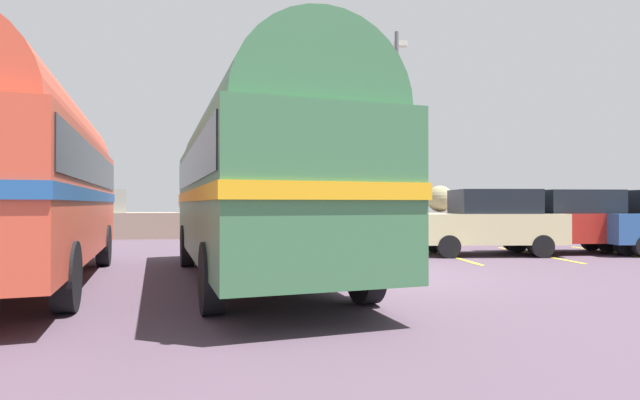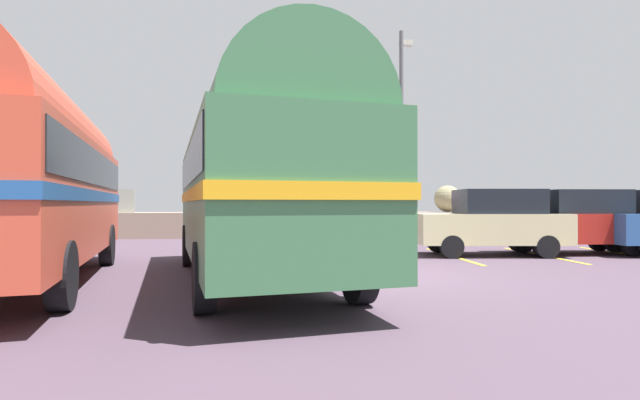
% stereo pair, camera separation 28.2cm
% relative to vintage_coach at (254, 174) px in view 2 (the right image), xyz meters
% --- Properties ---
extents(ground, '(32.00, 26.00, 0.02)m').
position_rel_vintage_coach_xyz_m(ground, '(2.44, 0.36, -2.04)').
color(ground, '#483846').
extents(breakwater, '(31.36, 2.01, 2.45)m').
position_rel_vintage_coach_xyz_m(breakwater, '(2.25, 12.17, -1.36)').
color(breakwater, gray).
rests_on(breakwater, ground).
extents(parking_lines, '(10.52, 4.40, 0.01)m').
position_rel_vintage_coach_xyz_m(parking_lines, '(10.48, 3.86, -2.03)').
color(parking_lines, yellow).
rests_on(parking_lines, ground).
extents(vintage_coach, '(4.19, 8.90, 3.70)m').
position_rel_vintage_coach_xyz_m(vintage_coach, '(0.00, 0.00, 0.00)').
color(vintage_coach, black).
rests_on(vintage_coach, ground).
extents(second_coach, '(4.22, 8.90, 3.70)m').
position_rel_vintage_coach_xyz_m(second_coach, '(-4.12, -0.15, 0.00)').
color(second_coach, black).
rests_on(second_coach, ground).
extents(parked_car_nearest, '(4.22, 2.03, 1.86)m').
position_rel_vintage_coach_xyz_m(parked_car_nearest, '(6.47, 3.92, -1.08)').
color(parked_car_nearest, black).
rests_on(parked_car_nearest, ground).
extents(parked_car_middle, '(4.15, 1.83, 1.86)m').
position_rel_vintage_coach_xyz_m(parked_car_middle, '(9.10, 4.15, -1.08)').
color(parked_car_middle, black).
rests_on(parked_car_middle, ground).
extents(lamp_post, '(0.67, 1.08, 7.21)m').
position_rel_vintage_coach_xyz_m(lamp_post, '(4.58, 6.56, 1.97)').
color(lamp_post, '#5B5B60').
rests_on(lamp_post, ground).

